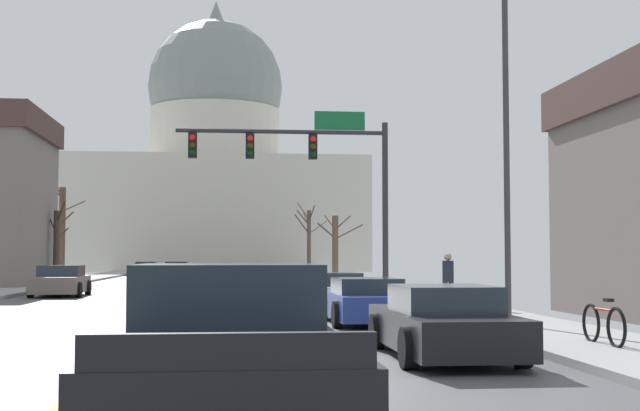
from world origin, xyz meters
TOP-DOWN VIEW (x-y plane):
  - ground at (0.00, -0.00)m, footprint 20.00×180.00m
  - signal_gantry at (4.81, 15.50)m, footprint 7.91×0.41m
  - street_lamp_right at (7.91, 2.95)m, footprint 2.27×0.24m
  - capitol_building at (0.00, 84.37)m, footprint 33.30×21.85m
  - sedan_near_00 at (5.02, 10.86)m, footprint 2.17×4.53m
  - sedan_near_01 at (5.18, 5.12)m, footprint 2.00×4.54m
  - sedan_near_02 at (5.38, -2.21)m, footprint 1.99×4.69m
  - pickup_truck_near_03 at (1.81, -8.53)m, footprint 2.21×5.50m
  - sedan_oncoming_00 at (-5.26, 20.97)m, footprint 2.18×4.30m
  - sedan_oncoming_01 at (-1.69, 33.29)m, footprint 2.08×4.38m
  - sedan_oncoming_02 at (-1.99, 46.66)m, footprint 2.01×4.50m
  - sedan_oncoming_03 at (-5.44, 59.91)m, footprint 2.07×4.45m
  - bare_tree_00 at (8.20, 36.05)m, footprint 2.84×1.11m
  - bare_tree_01 at (-7.98, 34.12)m, footprint 1.32×2.32m
  - bare_tree_02 at (7.91, 51.03)m, footprint 2.72×2.11m
  - bare_tree_03 at (-8.61, 38.79)m, footprint 2.18×2.16m
  - pedestrian_00 at (8.34, 9.04)m, footprint 0.35×0.34m
  - bicycle_parked at (8.42, -1.67)m, footprint 0.12×1.77m

SIDE VIEW (x-z plane):
  - ground at x=0.00m, z-range -0.08..0.12m
  - bicycle_parked at x=8.42m, z-range 0.06..0.91m
  - sedan_oncoming_01 at x=-1.69m, z-range -0.03..1.11m
  - sedan_near_01 at x=5.18m, z-range -0.03..1.12m
  - sedan_oncoming_03 at x=-5.44m, z-range -0.03..1.15m
  - sedan_near_00 at x=5.02m, z-range -0.03..1.15m
  - sedan_near_02 at x=5.38m, z-range -0.04..1.17m
  - sedan_oncoming_02 at x=-1.99m, z-range -0.04..1.24m
  - sedan_oncoming_00 at x=-5.26m, z-range -0.04..1.26m
  - pickup_truck_near_03 at x=1.81m, z-range -0.08..1.55m
  - pedestrian_00 at x=8.34m, z-range 0.23..1.86m
  - bare_tree_00 at x=8.20m, z-range 0.20..4.26m
  - bare_tree_01 at x=-7.98m, z-range 0.01..4.64m
  - bare_tree_02 at x=7.91m, z-range 0.06..5.85m
  - bare_tree_03 at x=-8.61m, z-range 0.05..6.31m
  - street_lamp_right at x=7.91m, z-range 0.87..8.78m
  - signal_gantry at x=4.81m, z-range 1.68..8.65m
  - capitol_building at x=0.00m, z-range -4.62..26.90m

